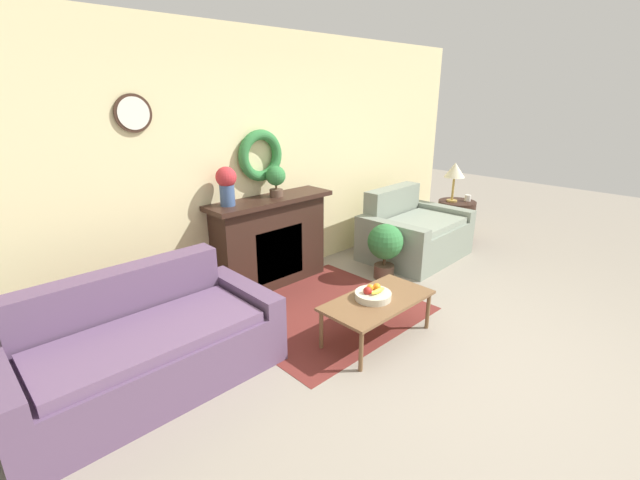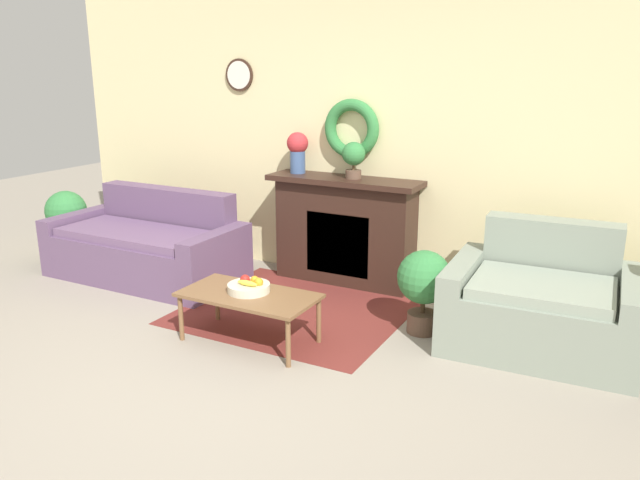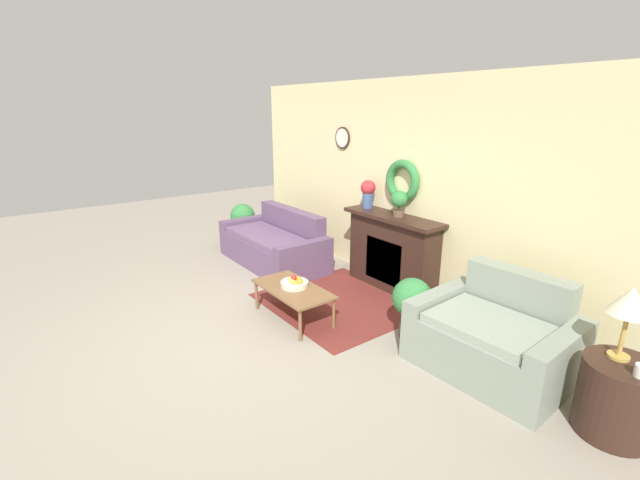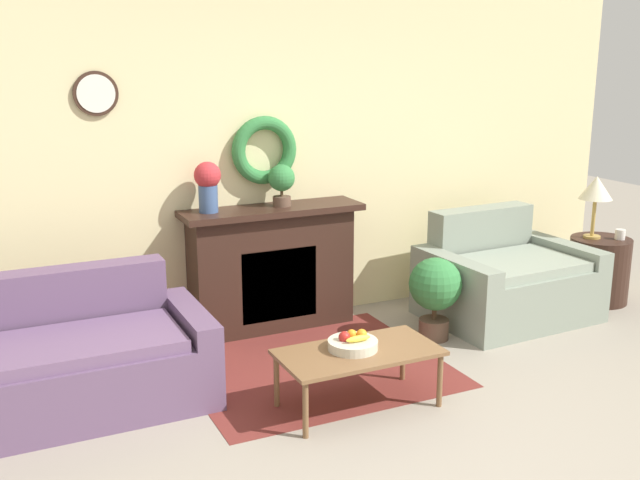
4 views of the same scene
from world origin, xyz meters
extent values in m
plane|color=gray|center=(0.00, 0.00, 0.00)|extent=(16.00, 16.00, 0.00)
cube|color=maroon|center=(-0.13, 1.50, 0.00)|extent=(1.80, 1.62, 0.01)
cube|color=beige|center=(0.00, 2.56, 1.35)|extent=(6.80, 0.06, 2.70)
cylinder|color=#382319|center=(-1.35, 2.51, 1.91)|extent=(0.32, 0.02, 0.32)
cylinder|color=white|center=(-1.35, 2.50, 1.91)|extent=(0.27, 0.01, 0.27)
torus|color=#337A3D|center=(-0.09, 2.47, 1.44)|extent=(0.54, 0.11, 0.54)
cube|color=#331E16|center=(-0.09, 2.36, 0.48)|extent=(1.31, 0.34, 0.96)
cube|color=black|center=(-0.09, 2.20, 0.41)|extent=(0.63, 0.02, 0.58)
cube|color=orange|center=(-0.09, 2.19, 0.34)|extent=(0.50, 0.01, 0.32)
cube|color=#331E16|center=(-0.09, 2.32, 0.98)|extent=(1.45, 0.41, 0.05)
cube|color=#604766|center=(-1.86, 1.46, 0.21)|extent=(1.55, 0.71, 0.42)
cube|color=#604766|center=(-1.86, 1.92, 0.41)|extent=(1.55, 0.20, 0.82)
cube|color=#604766|center=(-1.00, 1.56, 0.28)|extent=(0.17, 0.91, 0.56)
cube|color=#6A4E70|center=(-1.86, 1.46, 0.46)|extent=(1.49, 0.66, 0.08)
cube|color=gray|center=(1.80, 1.61, 0.23)|extent=(1.02, 0.82, 0.46)
cube|color=gray|center=(1.78, 2.11, 0.44)|extent=(1.00, 0.26, 0.88)
cube|color=gray|center=(1.22, 1.70, 0.30)|extent=(0.21, 1.00, 0.60)
cube|color=gray|center=(2.37, 1.75, 0.30)|extent=(0.21, 1.00, 0.60)
cube|color=gray|center=(1.80, 1.61, 0.50)|extent=(0.98, 0.76, 0.08)
cube|color=brown|center=(-0.13, 0.81, 0.37)|extent=(1.01, 0.52, 0.03)
cylinder|color=brown|center=(-0.60, 0.59, 0.18)|extent=(0.04, 0.04, 0.36)
cylinder|color=brown|center=(0.33, 0.59, 0.18)|extent=(0.04, 0.04, 0.36)
cylinder|color=brown|center=(-0.60, 1.03, 0.18)|extent=(0.04, 0.04, 0.36)
cylinder|color=brown|center=(0.33, 1.03, 0.18)|extent=(0.04, 0.04, 0.36)
cylinder|color=beige|center=(-0.16, 0.84, 0.41)|extent=(0.32, 0.32, 0.06)
sphere|color=#B2231E|center=(-0.20, 0.87, 0.46)|extent=(0.07, 0.07, 0.07)
sphere|color=orange|center=(-0.08, 0.86, 0.46)|extent=(0.07, 0.07, 0.07)
sphere|color=orange|center=(-0.14, 0.90, 0.46)|extent=(0.06, 0.06, 0.06)
ellipsoid|color=yellow|center=(-0.14, 0.80, 0.46)|extent=(0.17, 0.04, 0.04)
cylinder|color=#331E16|center=(2.81, 1.72, 0.29)|extent=(0.53, 0.53, 0.58)
cylinder|color=#B28E42|center=(2.74, 1.77, 0.59)|extent=(0.15, 0.15, 0.02)
cylinder|color=#B28E42|center=(2.74, 1.77, 0.77)|extent=(0.03, 0.03, 0.33)
cone|color=beige|center=(2.74, 1.77, 1.04)|extent=(0.29, 0.29, 0.20)
cylinder|color=silver|center=(2.93, 1.62, 0.63)|extent=(0.09, 0.09, 0.09)
cylinder|color=#3D5684|center=(-0.60, 2.36, 1.11)|extent=(0.15, 0.15, 0.21)
sphere|color=#B72D33|center=(-0.60, 2.36, 1.29)|extent=(0.20, 0.20, 0.20)
cylinder|color=brown|center=(-0.01, 2.34, 1.05)|extent=(0.14, 0.14, 0.08)
cylinder|color=#4C3823|center=(-0.01, 2.34, 1.12)|extent=(0.02, 0.02, 0.06)
sphere|color=#337A3D|center=(-0.01, 2.34, 1.23)|extent=(0.21, 0.21, 0.21)
cylinder|color=brown|center=(0.95, 1.57, 0.08)|extent=(0.23, 0.23, 0.16)
cylinder|color=#4C3823|center=(0.95, 1.57, 0.22)|extent=(0.04, 0.04, 0.11)
sphere|color=#337A3D|center=(0.95, 1.57, 0.45)|extent=(0.41, 0.41, 0.41)
camera|label=1|loc=(-2.80, -1.24, 2.07)|focal=24.00mm
camera|label=2|loc=(2.35, -2.75, 2.00)|focal=35.00mm
camera|label=3|loc=(3.63, -1.62, 2.33)|focal=24.00mm
camera|label=4|loc=(-2.23, -3.03, 2.20)|focal=42.00mm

